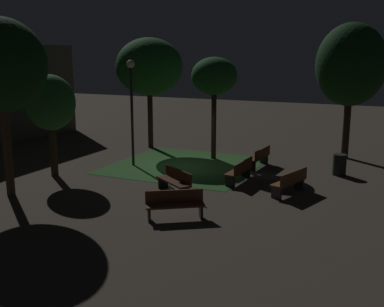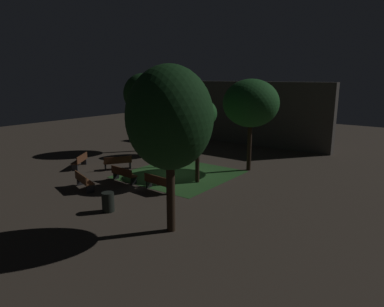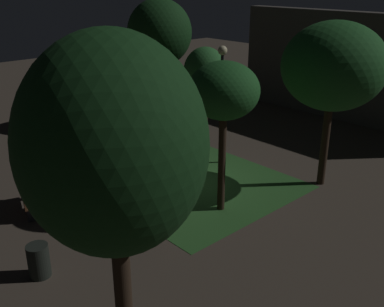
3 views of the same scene
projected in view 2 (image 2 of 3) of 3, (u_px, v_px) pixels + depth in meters
ground_plane at (177, 173)px, 21.61m from camera, size 60.00×60.00×0.00m
grass_lawn at (180, 174)px, 21.43m from camera, size 6.26×6.34×0.01m
bench_near_trees at (123, 174)px, 19.77m from camera, size 1.83×0.59×0.88m
bench_lawn_edge at (158, 182)px, 18.19m from camera, size 1.83×0.60×0.88m
bench_by_lamp at (118, 162)px, 22.47m from camera, size 1.39×1.77×0.88m
bench_path_side at (80, 160)px, 22.93m from camera, size 1.40×1.76×0.88m
bench_corner at (83, 181)px, 18.52m from camera, size 1.86×0.99×0.88m
tree_left_canopy at (251, 103)px, 21.46m from camera, size 3.52×3.52×5.84m
tree_right_canopy at (197, 114)px, 18.98m from camera, size 2.17×2.17×4.86m
tree_back_right at (174, 116)px, 26.29m from camera, size 2.00×2.00×4.19m
tree_back_left at (170, 118)px, 12.66m from camera, size 3.27×3.27×6.44m
tree_near_wall at (143, 94)px, 27.25m from camera, size 3.13×3.13×6.22m
lamp_post_plaza_west at (189, 119)px, 22.97m from camera, size 0.36×0.36×4.74m
trash_bin at (108, 202)px, 15.47m from camera, size 0.55×0.55×0.89m
building_wall_backdrop at (256, 114)px, 30.08m from camera, size 13.28×0.80×5.53m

